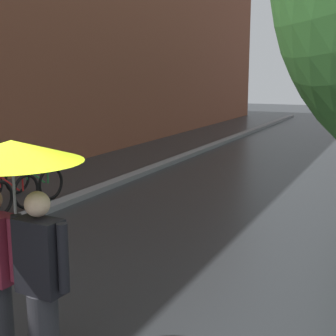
{
  "coord_description": "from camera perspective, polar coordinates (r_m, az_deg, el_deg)",
  "views": [
    {
      "loc": [
        2.84,
        -2.45,
        2.64
      ],
      "look_at": [
        -0.0,
        3.51,
        1.35
      ],
      "focal_mm": 51.83,
      "sensor_mm": 36.0,
      "label": 1
    }
  ],
  "objects": [
    {
      "name": "kerb_strip",
      "position": [
        14.08,
        -0.38,
        0.5
      ],
      "size": [
        0.3,
        36.0,
        0.12
      ],
      "primitive_type": "cube",
      "color": "slate",
      "rests_on": "ground"
    },
    {
      "name": "parked_bicycle_4",
      "position": [
        10.92,
        -15.52,
        -1.32
      ],
      "size": [
        1.15,
        0.81,
        0.96
      ],
      "color": "black",
      "rests_on": "ground"
    },
    {
      "name": "couple_under_umbrella",
      "position": [
        4.29,
        -17.55,
        -5.85
      ],
      "size": [
        1.18,
        1.18,
        2.11
      ],
      "color": "#2D2D33",
      "rests_on": "ground"
    },
    {
      "name": "parked_bicycle_3",
      "position": [
        10.33,
        -18.38,
        -2.18
      ],
      "size": [
        1.11,
        0.75,
        0.96
      ],
      "color": "black",
      "rests_on": "ground"
    }
  ]
}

